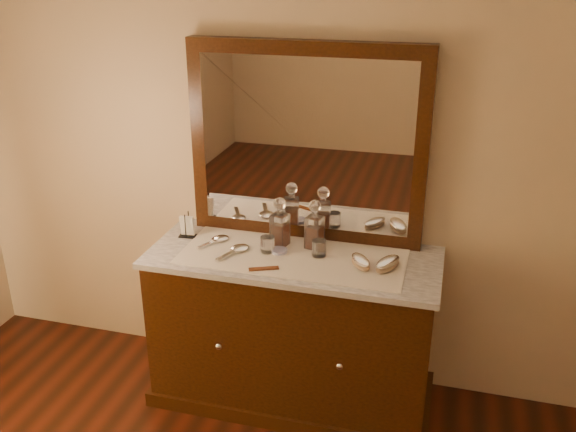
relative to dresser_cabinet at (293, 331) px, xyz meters
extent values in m
plane|color=tan|center=(0.00, 0.29, 0.99)|extent=(4.50, 4.50, 0.00)
cube|color=black|center=(0.00, 0.00, 0.00)|extent=(1.40, 0.55, 0.82)
cube|color=black|center=(0.00, 0.00, -0.37)|extent=(1.46, 0.59, 0.08)
sphere|color=silver|center=(-0.30, -0.28, 0.04)|extent=(0.04, 0.04, 0.04)
sphere|color=silver|center=(0.30, -0.28, 0.04)|extent=(0.04, 0.04, 0.04)
cube|color=white|center=(0.00, 0.00, 0.42)|extent=(1.44, 0.59, 0.03)
cube|color=black|center=(0.00, 0.25, 0.94)|extent=(1.20, 0.08, 1.00)
cube|color=white|center=(0.00, 0.21, 0.94)|extent=(1.06, 0.01, 0.86)
cube|color=silver|center=(0.00, -0.02, 0.44)|extent=(1.10, 0.45, 0.00)
cylinder|color=white|center=(-0.08, 0.01, 0.45)|extent=(0.10, 0.10, 0.01)
cube|color=brown|center=(-0.09, -0.19, 0.45)|extent=(0.14, 0.08, 0.01)
cube|color=black|center=(-0.59, 0.07, 0.44)|extent=(0.09, 0.06, 0.01)
cylinder|color=black|center=(-0.59, 0.04, 0.51)|extent=(0.01, 0.01, 0.13)
cylinder|color=black|center=(-0.59, 0.09, 0.51)|extent=(0.01, 0.01, 0.13)
cube|color=white|center=(-0.59, 0.07, 0.50)|extent=(0.07, 0.04, 0.11)
cube|color=maroon|center=(-0.09, 0.09, 0.50)|extent=(0.08, 0.08, 0.12)
cube|color=white|center=(-0.09, 0.09, 0.53)|extent=(0.10, 0.10, 0.16)
cylinder|color=white|center=(-0.09, 0.09, 0.62)|extent=(0.04, 0.04, 0.03)
sphere|color=white|center=(-0.09, 0.09, 0.67)|extent=(0.08, 0.08, 0.06)
cube|color=maroon|center=(0.08, 0.11, 0.50)|extent=(0.08, 0.08, 0.12)
cube|color=white|center=(0.08, 0.11, 0.53)|extent=(0.09, 0.09, 0.16)
cylinder|color=white|center=(0.08, 0.11, 0.62)|extent=(0.04, 0.04, 0.03)
sphere|color=white|center=(0.08, 0.11, 0.67)|extent=(0.08, 0.08, 0.06)
ellipsoid|color=#A08162|center=(0.34, -0.03, 0.46)|extent=(0.14, 0.17, 0.02)
ellipsoid|color=silver|center=(0.34, -0.03, 0.48)|extent=(0.14, 0.17, 0.02)
ellipsoid|color=#A08162|center=(0.46, -0.03, 0.46)|extent=(0.14, 0.19, 0.03)
ellipsoid|color=silver|center=(0.46, -0.03, 0.48)|extent=(0.14, 0.19, 0.03)
ellipsoid|color=silver|center=(-0.41, 0.06, 0.45)|extent=(0.11, 0.12, 0.02)
cube|color=silver|center=(-0.45, -0.02, 0.45)|extent=(0.08, 0.13, 0.01)
ellipsoid|color=silver|center=(-0.27, -0.02, 0.45)|extent=(0.12, 0.13, 0.02)
cube|color=silver|center=(-0.31, -0.11, 0.45)|extent=(0.07, 0.14, 0.01)
cylinder|color=white|center=(0.12, 0.02, 0.48)|extent=(0.07, 0.07, 0.08)
cylinder|color=white|center=(-0.13, 0.00, 0.48)|extent=(0.07, 0.07, 0.08)
camera|label=1|loc=(0.70, -2.65, 1.80)|focal=38.70mm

